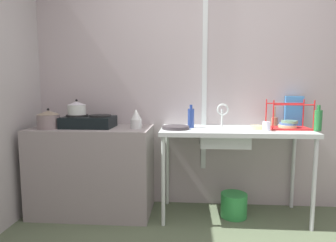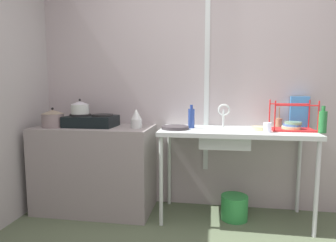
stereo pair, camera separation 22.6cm
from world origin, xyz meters
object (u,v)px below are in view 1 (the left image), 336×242
frying_pan (176,127)px  bottle_by_rack (318,120)px  pot_on_left_burner (77,108)px  stove (89,121)px  small_bowl_on_drainboard (257,127)px  bottle_by_sink (191,118)px  faucet (223,111)px  percolator (136,119)px  cup_by_rack (266,126)px  bucket_on_floor (234,205)px  utensil_jar (274,121)px  sink_basin (224,138)px  pot_beside_stove (49,120)px  cereal_box (294,111)px  dish_rack (288,124)px

frying_pan → bottle_by_rack: bottle_by_rack is taller
pot_on_left_burner → bottle_by_rack: 2.28m
stove → small_bowl_on_drainboard: size_ratio=3.57×
bottle_by_sink → faucet: bearing=9.2°
percolator → bottle_by_rack: size_ratio=0.80×
cup_by_rack → small_bowl_on_drainboard: cup_by_rack is taller
small_bowl_on_drainboard → bottle_by_sink: 0.64m
bucket_on_floor → stove: bearing=179.4°
faucet → bottle_by_sink: 0.32m
utensil_jar → bucket_on_floor: utensil_jar is taller
utensil_jar → cup_by_rack: bearing=-116.7°
bottle_by_rack → bucket_on_floor: 1.12m
cup_by_rack → stove: bearing=176.3°
sink_basin → faucet: faucet is taller
small_bowl_on_drainboard → sink_basin: bearing=-175.2°
pot_on_left_burner → percolator: 0.61m
pot_beside_stove → small_bowl_on_drainboard: 2.00m
frying_pan → small_bowl_on_drainboard: small_bowl_on_drainboard is taller
pot_on_left_burner → cereal_box: 2.18m
pot_beside_stove → dish_rack: dish_rack is taller
pot_beside_stove → faucet: bearing=7.3°
cereal_box → bucket_on_floor: bearing=-150.1°
percolator → bucket_on_floor: bearing=1.9°
stove → sink_basin: 1.33m
pot_on_left_burner → stove: bearing=-0.0°
pot_beside_stove → small_bowl_on_drainboard: size_ratio=1.57×
pot_beside_stove → bucket_on_floor: pot_beside_stove is taller
sink_basin → frying_pan: 0.47m
faucet → small_bowl_on_drainboard: (0.32, -0.12, -0.14)m
faucet → cereal_box: (0.73, 0.12, -0.00)m
dish_rack → small_bowl_on_drainboard: 0.31m
percolator → dish_rack: (1.46, 0.10, -0.05)m
stove → cereal_box: size_ratio=1.59×
percolator → bottle_by_rack: bearing=-1.1°
pot_beside_stove → stove: bearing=17.0°
faucet → small_bowl_on_drainboard: 0.37m
cereal_box → small_bowl_on_drainboard: bearing=-141.3°
bottle_by_rack → cup_by_rack: bearing=-176.3°
utensil_jar → percolator: bearing=-168.5°
faucet → cup_by_rack: faucet is taller
percolator → utensil_jar: bearing=11.5°
pot_on_left_burner → bottle_by_sink: 1.13m
small_bowl_on_drainboard → bottle_by_rack: 0.53m
faucet → pot_beside_stove: bearing=-172.7°
frying_pan → pot_on_left_burner: bearing=177.1°
faucet → bottle_by_rack: (0.83, -0.18, -0.06)m
small_bowl_on_drainboard → utensil_jar: 0.34m
cup_by_rack → cereal_box: cereal_box is taller
dish_rack → bottle_by_sink: size_ratio=1.68×
frying_pan → cup_by_rack: (0.83, -0.06, 0.03)m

